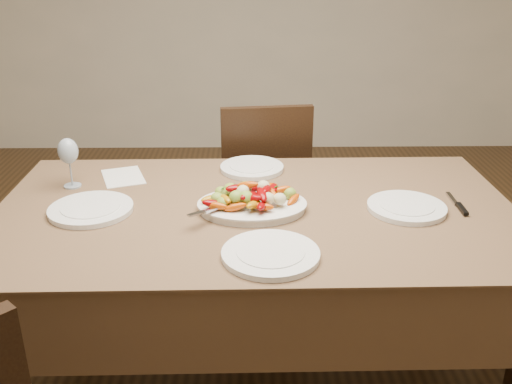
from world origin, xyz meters
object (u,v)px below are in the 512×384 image
object	(u,v)px
plate_right	(407,208)
plate_near	(271,254)
plate_left	(91,209)
chair_far	(261,188)
dining_table	(256,299)
serving_platter	(252,207)
wine_glass	(69,161)
plate_far	(252,168)

from	to	relation	value
plate_right	plate_near	distance (m)	0.59
plate_left	plate_near	size ratio (longest dim) A/B	0.99
plate_left	chair_far	bearing A→B (deg)	55.20
dining_table	serving_platter	size ratio (longest dim) A/B	5.00
chair_far	plate_left	world-z (taller)	chair_far
chair_far	plate_near	distance (m)	1.24
dining_table	plate_right	distance (m)	0.65
chair_far	serving_platter	bearing A→B (deg)	80.04
plate_left	plate_near	distance (m)	0.69
chair_far	plate_left	xyz separation A→B (m)	(-0.61, -0.88, 0.29)
dining_table	wine_glass	xyz separation A→B (m)	(-0.70, 0.21, 0.48)
plate_near	plate_left	bearing A→B (deg)	151.97
chair_far	plate_far	bearing A→B (deg)	77.53
plate_far	plate_right	bearing A→B (deg)	-36.69
serving_platter	plate_far	bearing A→B (deg)	89.68
plate_right	plate_left	bearing A→B (deg)	179.96
serving_platter	plate_far	xyz separation A→B (m)	(0.00, 0.40, -0.00)
dining_table	plate_near	bearing A→B (deg)	-83.70
serving_platter	plate_left	world-z (taller)	serving_platter
chair_far	plate_left	distance (m)	1.11
chair_far	plate_right	world-z (taller)	chair_far
chair_far	dining_table	bearing A→B (deg)	80.89
dining_table	serving_platter	distance (m)	0.39
dining_table	chair_far	size ratio (longest dim) A/B	1.94
plate_left	plate_right	xyz separation A→B (m)	(1.10, -0.00, 0.00)
plate_left	plate_right	distance (m)	1.10
plate_left	dining_table	bearing A→B (deg)	2.15
dining_table	serving_platter	xyz separation A→B (m)	(-0.01, -0.02, 0.39)
dining_table	plate_near	distance (m)	0.52
plate_near	wine_glass	bearing A→B (deg)	143.08
plate_right	plate_far	bearing A→B (deg)	143.31
chair_far	plate_far	xyz separation A→B (m)	(-0.05, -0.48, 0.29)
chair_far	plate_near	xyz separation A→B (m)	(0.00, -1.21, 0.29)
serving_platter	plate_right	bearing A→B (deg)	-0.48
dining_table	plate_left	world-z (taller)	plate_left
plate_right	plate_far	size ratio (longest dim) A/B	1.05
dining_table	plate_right	world-z (taller)	plate_right
plate_far	wine_glass	world-z (taller)	wine_glass
serving_platter	wine_glass	size ratio (longest dim) A/B	1.80
dining_table	plate_far	world-z (taller)	plate_far
plate_left	wine_glass	bearing A→B (deg)	119.18
wine_glass	dining_table	bearing A→B (deg)	-16.60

